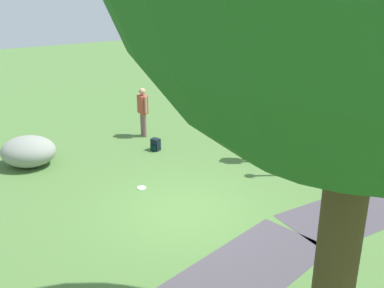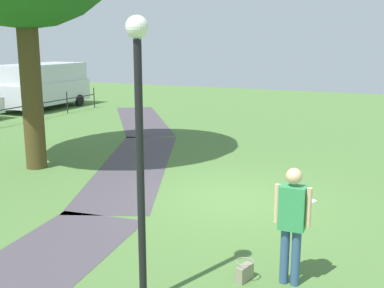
{
  "view_description": "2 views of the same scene",
  "coord_description": "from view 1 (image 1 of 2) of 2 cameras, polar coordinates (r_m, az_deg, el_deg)",
  "views": [
    {
      "loc": [
        4.11,
        9.8,
        6.18
      ],
      "look_at": [
        -0.82,
        -1.38,
        1.21
      ],
      "focal_mm": 45.62,
      "sensor_mm": 36.0,
      "label": 1
    },
    {
      "loc": [
        -9.55,
        -3.38,
        3.45
      ],
      "look_at": [
        1.85,
        1.74,
        0.72
      ],
      "focal_mm": 44.34,
      "sensor_mm": 36.0,
      "label": 2
    }
  ],
  "objects": [
    {
      "name": "man_near_boulder",
      "position": [
        16.86,
        -5.78,
        4.16
      ],
      "size": [
        0.3,
        0.51,
        1.74
      ],
      "color": "#805757",
      "rests_on": "ground"
    },
    {
      "name": "woman_with_handbag",
      "position": [
        14.9,
        7.39,
        1.64
      ],
      "size": [
        0.25,
        0.52,
        1.74
      ],
      "color": "#335278",
      "rests_on": "ground"
    },
    {
      "name": "lawn_boulder",
      "position": [
        15.47,
        -18.58,
        -0.82
      ],
      "size": [
        2.07,
        1.93,
        0.91
      ],
      "color": "gray",
      "rests_on": "ground"
    },
    {
      "name": "spare_backpack_on_lawn",
      "position": [
        15.88,
        -4.3,
        -0.09
      ],
      "size": [
        0.35,
        0.34,
        0.4
      ],
      "color": "black",
      "rests_on": "ground"
    },
    {
      "name": "ground_plane",
      "position": [
        12.29,
        -0.92,
        -8.05
      ],
      "size": [
        48.0,
        48.0,
        0.0
      ],
      "primitive_type": "plane",
      "color": "#4E7639"
    },
    {
      "name": "frisbee_on_grass",
      "position": [
        13.54,
        -5.92,
        -5.12
      ],
      "size": [
        0.25,
        0.25,
        0.02
      ],
      "color": "white",
      "rests_on": "ground"
    },
    {
      "name": "lamp_post",
      "position": [
        13.96,
        15.86,
        5.14
      ],
      "size": [
        0.28,
        0.28,
        3.75
      ],
      "color": "black",
      "rests_on": "ground"
    },
    {
      "name": "handbag_on_grass",
      "position": [
        14.84,
        9.04,
        -2.19
      ],
      "size": [
        0.34,
        0.33,
        0.31
      ],
      "color": "gray",
      "rests_on": "ground"
    }
  ]
}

